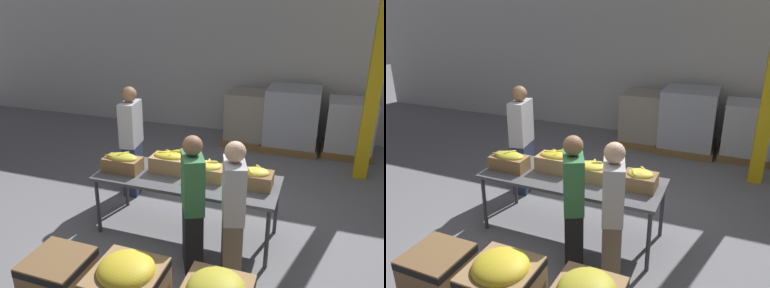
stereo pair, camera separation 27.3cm
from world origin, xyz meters
TOP-DOWN VIEW (x-y plane):
  - ground_plane at (0.00, 0.00)m, footprint 30.00×30.00m
  - wall_back at (0.00, 4.47)m, footprint 16.00×0.08m
  - sorting_table at (0.00, 0.00)m, footprint 2.31×0.87m
  - banana_box_0 at (-0.86, -0.10)m, footprint 0.49×0.27m
  - banana_box_1 at (-0.28, 0.10)m, footprint 0.47×0.30m
  - banana_box_2 at (0.25, 0.06)m, footprint 0.44×0.33m
  - banana_box_3 at (0.86, 0.05)m, footprint 0.39×0.30m
  - volunteer_0 at (0.75, -0.65)m, footprint 0.34×0.47m
  - volunteer_1 at (0.30, -0.62)m, footprint 0.38×0.48m
  - volunteer_2 at (-1.21, 0.81)m, footprint 0.29×0.49m
  - donation_bin_0 at (-0.71, -1.66)m, footprint 0.56×0.56m
  - support_pillar at (2.26, 2.65)m, footprint 0.22×0.22m
  - pallet_stack_0 at (0.04, 3.77)m, footprint 0.98×0.98m
  - pallet_stack_1 at (2.07, 3.76)m, footprint 0.95×0.95m
  - pallet_stack_2 at (0.95, 3.76)m, footprint 1.14×1.14m

SIDE VIEW (x-z plane):
  - ground_plane at x=0.00m, z-range 0.00..0.00m
  - donation_bin_0 at x=-0.71m, z-range 0.03..0.62m
  - pallet_stack_1 at x=2.07m, z-range -0.01..1.10m
  - pallet_stack_0 at x=0.04m, z-range -0.01..1.12m
  - pallet_stack_2 at x=0.95m, z-range -0.01..1.27m
  - sorting_table at x=0.00m, z-range 0.35..1.15m
  - volunteer_1 at x=0.30m, z-range 0.00..1.59m
  - volunteer_0 at x=0.75m, z-range 0.00..1.59m
  - volunteer_2 at x=-1.21m, z-range -0.01..1.72m
  - banana_box_2 at x=0.25m, z-range 0.79..1.04m
  - banana_box_3 at x=0.86m, z-range 0.80..1.04m
  - banana_box_0 at x=-0.86m, z-range 0.80..1.06m
  - banana_box_1 at x=-0.28m, z-range 0.79..1.08m
  - wall_back at x=0.00m, z-range 0.00..4.00m
  - support_pillar at x=2.26m, z-range 0.00..4.00m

